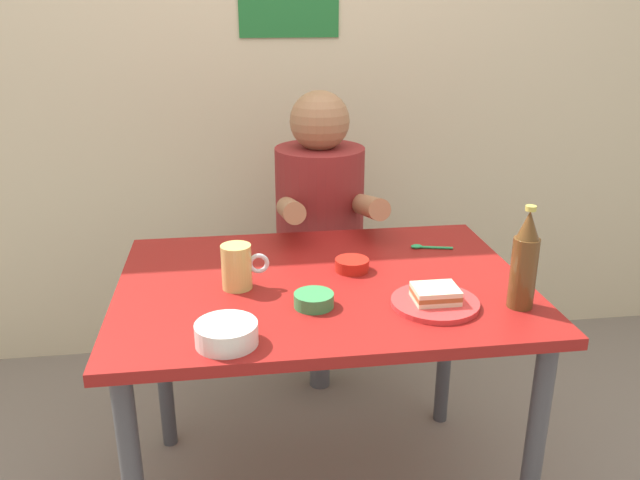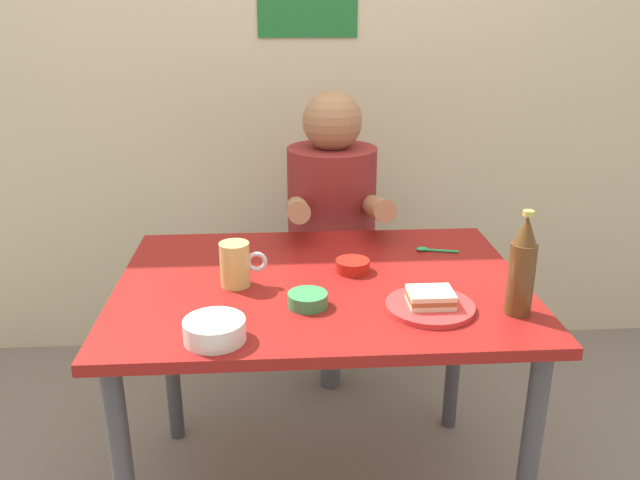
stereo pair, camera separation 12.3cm
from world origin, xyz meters
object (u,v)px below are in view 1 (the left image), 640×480
stool (320,306)px  dining_table (322,312)px  sandwich (435,294)px  rice_bowl_white (226,333)px  person_seated (320,204)px  beer_bottle (524,262)px  beer_mug (238,267)px  plate_orange (435,303)px

stool → dining_table: bearing=-97.2°
sandwich → rice_bowl_white: size_ratio=0.79×
person_seated → beer_bottle: 0.93m
person_seated → beer_mug: bearing=-115.9°
stool → plate_orange: 0.93m
beer_mug → beer_bottle: size_ratio=0.48×
stool → person_seated: size_ratio=0.63×
sandwich → beer_mug: 0.52m
dining_table → plate_orange: (0.26, -0.19, 0.10)m
beer_mug → beer_bottle: bearing=-16.8°
beer_mug → beer_bottle: beer_bottle is taller
sandwich → beer_mug: beer_mug is taller
dining_table → rice_bowl_white: (-0.26, -0.31, 0.12)m
beer_bottle → stool: bearing=114.3°
beer_mug → rice_bowl_white: beer_mug is taller
beer_bottle → dining_table: bearing=154.5°
beer_bottle → rice_bowl_white: 0.73m
person_seated → sandwich: 0.83m
beer_mug → rice_bowl_white: 0.30m
dining_table → beer_bottle: bearing=-25.5°
dining_table → sandwich: size_ratio=10.00×
beer_bottle → person_seated: bearing=114.6°
dining_table → person_seated: 0.64m
plate_orange → sandwich: bearing=90.0°
dining_table → beer_bottle: size_ratio=4.20×
dining_table → stool: size_ratio=2.44×
dining_table → person_seated: (0.08, 0.62, 0.12)m
beer_mug → beer_bottle: (0.69, -0.21, 0.06)m
dining_table → sandwich: 0.34m
person_seated → rice_bowl_white: person_seated is taller
stool → beer_bottle: beer_bottle is taller
dining_table → beer_bottle: beer_bottle is taller
person_seated → sandwich: (0.18, -0.81, 0.01)m
dining_table → beer_mug: (-0.23, -0.01, 0.15)m
beer_mug → plate_orange: bearing=-19.9°
sandwich → beer_bottle: bearing=-9.2°
plate_orange → beer_mug: size_ratio=1.75×
stool → sandwich: bearing=-77.8°
dining_table → beer_bottle: (0.46, -0.22, 0.21)m
plate_orange → beer_bottle: 0.24m
beer_bottle → rice_bowl_white: size_ratio=1.87×
dining_table → stool: (0.08, 0.63, -0.30)m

